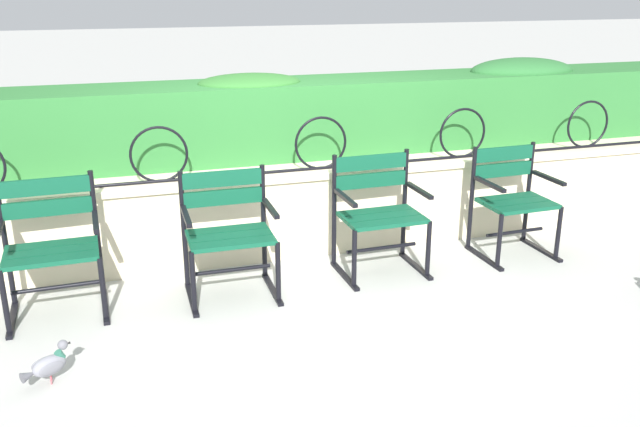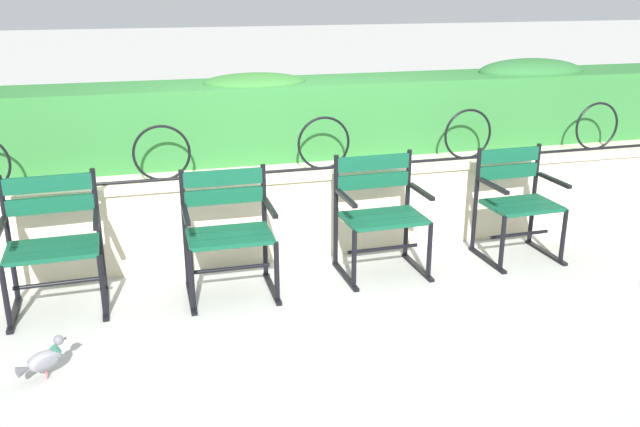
# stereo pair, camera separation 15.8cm
# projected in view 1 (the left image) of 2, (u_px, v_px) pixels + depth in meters

# --- Properties ---
(ground_plane) EXTENTS (60.00, 60.00, 0.00)m
(ground_plane) POSITION_uv_depth(u_px,v_px,m) (321.00, 287.00, 4.88)
(ground_plane) COLOR #ADADA8
(stone_wall) EXTENTS (8.57, 0.41, 0.69)m
(stone_wall) POSITION_uv_depth(u_px,v_px,m) (294.00, 210.00, 5.42)
(stone_wall) COLOR beige
(stone_wall) RESTS_ON ground
(iron_arch_fence) EXTENTS (8.01, 0.02, 0.42)m
(iron_arch_fence) POSITION_uv_depth(u_px,v_px,m) (253.00, 153.00, 5.09)
(iron_arch_fence) COLOR black
(iron_arch_fence) RESTS_ON stone_wall
(hedge_row) EXTENTS (8.40, 0.68, 0.75)m
(hedge_row) POSITION_uv_depth(u_px,v_px,m) (276.00, 115.00, 5.67)
(hedge_row) COLOR #2D7033
(hedge_row) RESTS_ON stone_wall
(park_chair_leftmost) EXTENTS (0.63, 0.54, 0.90)m
(park_chair_leftmost) POSITION_uv_depth(u_px,v_px,m) (51.00, 244.00, 4.39)
(park_chair_leftmost) COLOR #0F4C33
(park_chair_leftmost) RESTS_ON ground
(park_chair_centre_left) EXTENTS (0.61, 0.53, 0.86)m
(park_chair_centre_left) POSITION_uv_depth(u_px,v_px,m) (228.00, 230.00, 4.66)
(park_chair_centre_left) COLOR #0F4C33
(park_chair_centre_left) RESTS_ON ground
(park_chair_centre_right) EXTENTS (0.63, 0.53, 0.88)m
(park_chair_centre_right) POSITION_uv_depth(u_px,v_px,m) (378.00, 210.00, 5.04)
(park_chair_centre_right) COLOR #0F4C33
(park_chair_centre_right) RESTS_ON ground
(park_chair_rightmost) EXTENTS (0.59, 0.54, 0.86)m
(park_chair_rightmost) POSITION_uv_depth(u_px,v_px,m) (512.00, 198.00, 5.37)
(park_chair_rightmost) COLOR #0F4C33
(park_chair_rightmost) RESTS_ON ground
(pigeon_far_side) EXTENTS (0.27, 0.20, 0.22)m
(pigeon_far_side) POSITION_uv_depth(u_px,v_px,m) (48.00, 365.00, 3.68)
(pigeon_far_side) COLOR gray
(pigeon_far_side) RESTS_ON ground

